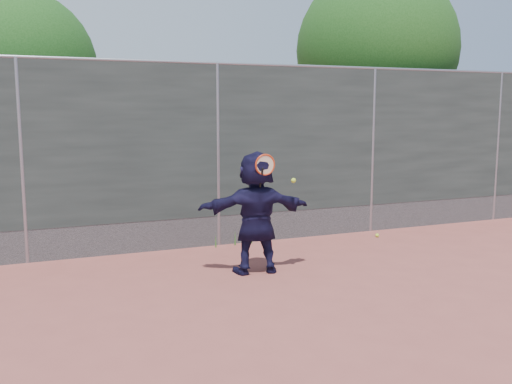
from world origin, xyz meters
name	(u,v)px	position (x,y,z in m)	size (l,w,h in m)	color
ground	(318,313)	(0.00, 0.00, 0.00)	(80.00, 80.00, 0.00)	#9E4C42
player	(256,212)	(-0.03, 1.76, 0.85)	(1.58, 0.50, 1.70)	black
ball_ground	(377,235)	(2.81, 2.99, 0.03)	(0.07, 0.07, 0.07)	#C4EA34
fence	(218,151)	(0.00, 3.50, 1.58)	(20.00, 0.06, 3.03)	#38423D
swing_action	(268,168)	(0.06, 1.56, 1.49)	(0.58, 0.17, 0.51)	red
tree_right	(382,55)	(4.68, 5.75, 3.49)	(3.78, 3.60, 5.39)	#382314
tree_left	(26,74)	(-2.85, 6.55, 2.94)	(3.15, 3.00, 4.53)	#382314
weed_clump	(238,237)	(0.29, 3.38, 0.13)	(0.68, 0.07, 0.30)	#387226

